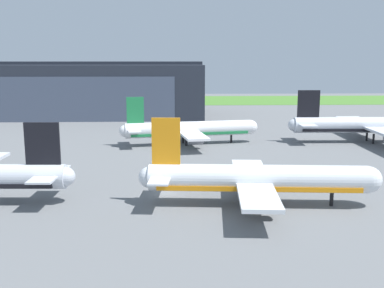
{
  "coord_description": "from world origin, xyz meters",
  "views": [
    {
      "loc": [
        1.38,
        -70.48,
        21.19
      ],
      "look_at": [
        4.74,
        19.22,
        4.51
      ],
      "focal_mm": 42.2,
      "sensor_mm": 36.0,
      "label": 1
    }
  ],
  "objects_px": {
    "airliner_near_right": "(259,179)",
    "airliner_far_left": "(190,130)",
    "maintenance_hangar": "(88,90)",
    "airliner_far_right": "(377,125)"
  },
  "relations": [
    {
      "from": "maintenance_hangar",
      "to": "airliner_far_right",
      "type": "distance_m",
      "value": 106.87
    },
    {
      "from": "airliner_far_left",
      "to": "maintenance_hangar",
      "type": "bearing_deg",
      "value": 120.45
    },
    {
      "from": "airliner_near_right",
      "to": "airliner_far_right",
      "type": "bearing_deg",
      "value": 51.35
    },
    {
      "from": "airliner_far_left",
      "to": "airliner_near_right",
      "type": "xyz_separation_m",
      "value": [
        8.53,
        -49.7,
        0.07
      ]
    },
    {
      "from": "maintenance_hangar",
      "to": "airliner_far_right",
      "type": "bearing_deg",
      "value": -35.8
    },
    {
      "from": "maintenance_hangar",
      "to": "airliner_far_left",
      "type": "xyz_separation_m",
      "value": [
        37.37,
        -63.58,
        -6.11
      ]
    },
    {
      "from": "airliner_near_right",
      "to": "airliner_far_left",
      "type": "bearing_deg",
      "value": 99.73
    },
    {
      "from": "maintenance_hangar",
      "to": "airliner_far_left",
      "type": "relative_size",
      "value": 2.48
    },
    {
      "from": "airliner_far_left",
      "to": "airliner_far_right",
      "type": "bearing_deg",
      "value": 1.33
    },
    {
      "from": "airliner_far_left",
      "to": "airliner_near_right",
      "type": "height_order",
      "value": "airliner_near_right"
    }
  ]
}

